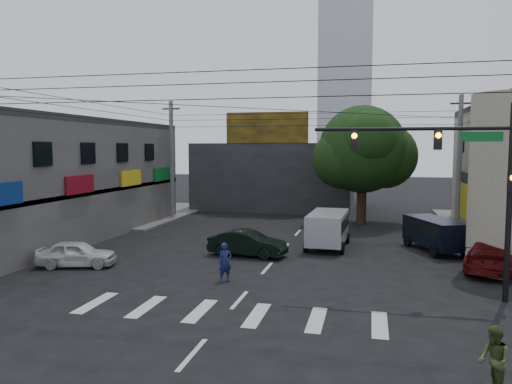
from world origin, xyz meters
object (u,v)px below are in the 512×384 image
(street_tree, at_px, (362,150))
(white_compact, at_px, (77,254))
(dark_sedan, at_px, (248,243))
(navy_van, at_px, (435,235))
(traffic_officer, at_px, (225,262))
(maroon_sedan, at_px, (493,254))
(traffic_gantry, at_px, (461,169))
(pedestrian_olive, at_px, (494,360))
(utility_pole_far_left, at_px, (172,161))
(silver_minivan, at_px, (328,230))
(utility_pole_far_right, at_px, (459,163))

(street_tree, height_order, white_compact, street_tree)
(dark_sedan, relative_size, navy_van, 0.89)
(dark_sedan, xyz_separation_m, traffic_officer, (0.28, -5.01, 0.15))
(dark_sedan, distance_m, maroon_sedan, 11.67)
(white_compact, height_order, traffic_officer, traffic_officer)
(street_tree, bearing_deg, traffic_gantry, -78.01)
(maroon_sedan, distance_m, traffic_officer, 12.24)
(dark_sedan, bearing_deg, pedestrian_olive, -137.28)
(utility_pole_far_left, height_order, silver_minivan, utility_pole_far_left)
(utility_pole_far_left, relative_size, traffic_officer, 5.60)
(maroon_sedan, bearing_deg, traffic_gantry, 80.69)
(navy_van, height_order, traffic_officer, navy_van)
(street_tree, distance_m, utility_pole_far_left, 14.56)
(traffic_officer, height_order, pedestrian_olive, traffic_officer)
(utility_pole_far_left, distance_m, utility_pole_far_right, 21.00)
(white_compact, distance_m, silver_minivan, 13.33)
(dark_sedan, relative_size, pedestrian_olive, 2.66)
(dark_sedan, relative_size, traffic_officer, 2.56)
(utility_pole_far_right, height_order, pedestrian_olive, utility_pole_far_right)
(street_tree, bearing_deg, utility_pole_far_right, -8.75)
(silver_minivan, bearing_deg, white_compact, 125.37)
(utility_pole_far_right, distance_m, navy_van, 9.34)
(maroon_sedan, relative_size, pedestrian_olive, 3.59)
(traffic_gantry, height_order, dark_sedan, traffic_gantry)
(utility_pole_far_right, bearing_deg, utility_pole_far_left, 180.00)
(utility_pole_far_left, distance_m, pedestrian_olive, 30.60)
(traffic_officer, xyz_separation_m, pedestrian_olive, (8.68, -7.86, -0.03))
(navy_van, xyz_separation_m, pedestrian_olive, (-0.65, -16.27, -0.10))
(pedestrian_olive, bearing_deg, white_compact, -128.86)
(maroon_sedan, xyz_separation_m, traffic_officer, (-11.38, -4.52, 0.06))
(utility_pole_far_left, height_order, white_compact, utility_pole_far_left)
(street_tree, height_order, utility_pole_far_left, utility_pole_far_left)
(white_compact, xyz_separation_m, navy_van, (16.93, 7.47, 0.27))
(traffic_gantry, xyz_separation_m, silver_minivan, (-5.49, 8.57, -3.84))
(utility_pole_far_right, xyz_separation_m, white_compact, (-19.34, -15.69, -3.98))
(street_tree, xyz_separation_m, silver_minivan, (-1.66, -9.44, -4.48))
(utility_pole_far_left, relative_size, pedestrian_olive, 5.83)
(street_tree, height_order, pedestrian_olive, street_tree)
(utility_pole_far_right, distance_m, traffic_officer, 20.71)
(traffic_gantry, xyz_separation_m, maroon_sedan, (2.31, 4.88, -4.06))
(traffic_gantry, height_order, utility_pole_far_left, utility_pole_far_left)
(maroon_sedan, relative_size, silver_minivan, 1.21)
(silver_minivan, bearing_deg, pedestrian_olive, -159.99)
(dark_sedan, relative_size, maroon_sedan, 0.74)
(pedestrian_olive, bearing_deg, utility_pole_far_left, -154.24)
(maroon_sedan, xyz_separation_m, silver_minivan, (-7.80, 3.68, 0.22))
(street_tree, xyz_separation_m, maroon_sedan, (6.13, -13.12, -4.71))
(utility_pole_far_left, height_order, traffic_officer, utility_pole_far_left)
(dark_sedan, distance_m, white_compact, 8.36)
(utility_pole_far_right, xyz_separation_m, traffic_officer, (-11.74, -16.64, -3.78))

